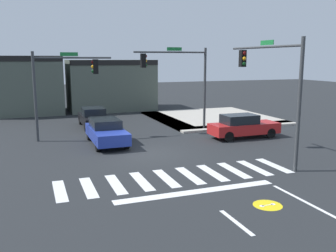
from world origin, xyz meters
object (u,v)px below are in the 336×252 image
(car_blue, at_px, (106,131))
(car_black, at_px, (94,117))
(car_red, at_px, (243,126))
(traffic_signal_southeast, at_px, (272,76))
(traffic_signal_northwest, at_px, (63,79))
(traffic_signal_northeast, at_px, (179,73))

(car_blue, bearing_deg, car_black, 178.05)
(car_red, distance_m, car_blue, 9.00)
(traffic_signal_southeast, relative_size, car_black, 1.39)
(car_red, height_order, car_black, car_red)
(car_blue, bearing_deg, traffic_signal_northwest, -134.78)
(traffic_signal_northeast, bearing_deg, traffic_signal_southeast, 99.54)
(traffic_signal_northwest, height_order, traffic_signal_northeast, traffic_signal_northeast)
(traffic_signal_northwest, relative_size, car_red, 1.21)
(traffic_signal_southeast, bearing_deg, car_black, 28.85)
(traffic_signal_northwest, distance_m, car_red, 12.15)
(traffic_signal_northeast, xyz_separation_m, car_black, (-5.53, 3.96, -3.46))
(traffic_signal_northeast, height_order, car_blue, traffic_signal_northeast)
(traffic_signal_southeast, distance_m, traffic_signal_northwest, 12.96)
(traffic_signal_northeast, xyz_separation_m, car_blue, (-5.74, -2.13, -3.44))
(traffic_signal_southeast, relative_size, traffic_signal_northeast, 1.03)
(car_black, xyz_separation_m, car_blue, (-0.21, -6.10, 0.03))
(traffic_signal_southeast, height_order, traffic_signal_northwest, traffic_signal_southeast)
(car_red, distance_m, car_black, 11.48)
(car_red, height_order, car_blue, car_red)
(traffic_signal_southeast, xyz_separation_m, traffic_signal_northwest, (-9.46, 8.85, -0.40))
(car_red, bearing_deg, traffic_signal_northwest, 161.83)
(traffic_signal_northeast, distance_m, car_blue, 7.02)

